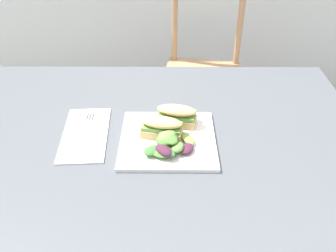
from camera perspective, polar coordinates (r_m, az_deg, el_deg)
dining_table at (r=1.06m, az=-1.98°, el=-7.61°), size 1.16×0.85×0.74m
chair_wooden_far at (r=1.95m, az=5.42°, el=8.29°), size 0.45×0.45×0.87m
plate_lunch at (r=0.96m, az=-0.02°, el=-2.11°), size 0.25×0.25×0.01m
sandwich_half_front at (r=0.95m, az=-0.98°, el=-0.15°), size 0.12×0.08×0.06m
sandwich_half_back at (r=1.00m, az=1.36°, el=1.74°), size 0.12×0.08×0.06m
salad_mixed_greens at (r=0.91m, az=0.16°, el=-2.60°), size 0.14×0.14×0.04m
napkin_folded at (r=1.01m, az=-12.73°, el=-1.22°), size 0.13×0.25×0.00m
fork_on_napkin at (r=1.02m, az=-12.57°, el=-0.48°), size 0.03×0.19×0.00m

